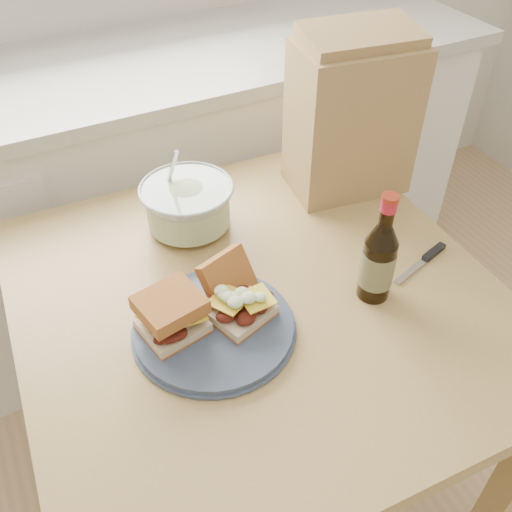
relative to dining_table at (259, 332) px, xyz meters
name	(u,v)px	position (x,y,z in m)	size (l,w,h in m)	color
cabinet_run	(118,203)	(-0.08, 0.87, -0.20)	(2.50, 0.64, 0.94)	silver
dining_table	(259,332)	(0.00, 0.00, 0.00)	(0.98, 0.98, 0.79)	tan
plate	(214,328)	(-0.12, -0.05, 0.12)	(0.30, 0.30, 0.02)	#3C4962
sandwich_left	(171,314)	(-0.19, -0.03, 0.18)	(0.13, 0.12, 0.08)	#CEB691
sandwich_right	(236,296)	(-0.06, -0.03, 0.17)	(0.14, 0.18, 0.09)	#CEB691
coleslaw_bowl	(188,207)	(-0.04, 0.27, 0.17)	(0.21, 0.21, 0.21)	#B3C1BA
beer_bottle	(378,260)	(0.21, -0.10, 0.21)	(0.07, 0.07, 0.24)	black
knife	(428,257)	(0.38, -0.07, 0.12)	(0.17, 0.06, 0.01)	silver
paper_bag	(351,119)	(0.37, 0.25, 0.29)	(0.27, 0.18, 0.36)	#A47F4F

